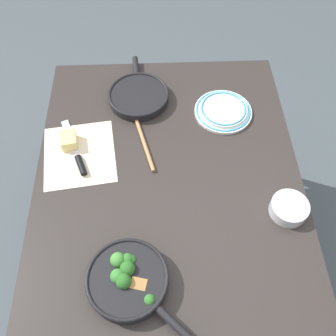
{
  "coord_description": "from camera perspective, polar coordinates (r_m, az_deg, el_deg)",
  "views": [
    {
      "loc": [
        0.74,
        -0.03,
        1.87
      ],
      "look_at": [
        0.0,
        0.0,
        0.75
      ],
      "focal_mm": 40.0,
      "sensor_mm": 36.0,
      "label": 1
    }
  ],
  "objects": [
    {
      "name": "ground_plane",
      "position": [
        2.01,
        -0.0,
        -11.9
      ],
      "size": [
        14.0,
        14.0,
        0.0
      ],
      "primitive_type": "plane",
      "color": "#424C51"
    },
    {
      "name": "dining_table_red",
      "position": [
        1.43,
        -0.0,
        -2.19
      ],
      "size": [
        1.16,
        0.96,
        0.73
      ],
      "color": "#2D2826",
      "rests_on": "ground_plane"
    },
    {
      "name": "skillet_broccoli",
      "position": [
        1.16,
        -6.08,
        -16.55
      ],
      "size": [
        0.32,
        0.33,
        0.08
      ],
      "rotation": [
        0.0,
        0.0,
        0.8
      ],
      "color": "black",
      "rests_on": "dining_table_red"
    },
    {
      "name": "skillet_eggs",
      "position": [
        1.57,
        -4.52,
        10.93
      ],
      "size": [
        0.36,
        0.25,
        0.04
      ],
      "rotation": [
        0.0,
        0.0,
        3.21
      ],
      "color": "black",
      "rests_on": "dining_table_red"
    },
    {
      "name": "wooden_spoon",
      "position": [
        1.49,
        -4.66,
        6.79
      ],
      "size": [
        0.37,
        0.12,
        0.02
      ],
      "rotation": [
        0.0,
        0.0,
        3.4
      ],
      "color": "#A87A4C",
      "rests_on": "dining_table_red"
    },
    {
      "name": "parchment_sheet",
      "position": [
        1.44,
        -13.34,
        2.06
      ],
      "size": [
        0.32,
        0.3,
        0.0
      ],
      "color": "beige",
      "rests_on": "dining_table_red"
    },
    {
      "name": "grater_knife",
      "position": [
        1.43,
        -13.72,
        2.03
      ],
      "size": [
        0.27,
        0.13,
        0.02
      ],
      "rotation": [
        0.0,
        0.0,
        3.51
      ],
      "color": "silver",
      "rests_on": "dining_table_red"
    },
    {
      "name": "cheese_block",
      "position": [
        1.46,
        -14.87,
        4.09
      ],
      "size": [
        0.08,
        0.07,
        0.05
      ],
      "color": "#EFD67A",
      "rests_on": "dining_table_red"
    },
    {
      "name": "dinner_plate_stack",
      "position": [
        1.54,
        8.43,
        8.67
      ],
      "size": [
        0.23,
        0.23,
        0.03
      ],
      "color": "white",
      "rests_on": "dining_table_red"
    },
    {
      "name": "prep_bowl_steel",
      "position": [
        1.32,
        17.96,
        -5.86
      ],
      "size": [
        0.13,
        0.13,
        0.05
      ],
      "color": "#B7B7BC",
      "rests_on": "dining_table_red"
    }
  ]
}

